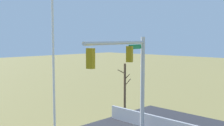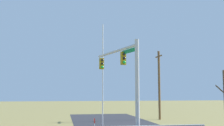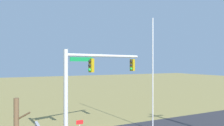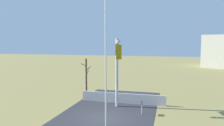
% 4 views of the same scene
% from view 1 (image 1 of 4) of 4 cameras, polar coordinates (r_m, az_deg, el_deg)
% --- Properties ---
extents(retaining_fence, '(0.20, 8.58, 1.02)m').
position_cam_1_polar(retaining_fence, '(19.67, 9.34, -12.45)').
color(retaining_fence, '#A8A8AD').
rests_on(retaining_fence, ground_plane).
extents(signal_mast, '(6.60, 1.92, 6.56)m').
position_cam_1_polar(signal_mast, '(16.44, 4.04, -1.32)').
color(signal_mast, '#B2B5BA').
rests_on(signal_mast, ground_plane).
extents(flagpole, '(0.10, 0.10, 9.47)m').
position_cam_1_polar(flagpole, '(11.90, -12.23, -3.15)').
color(flagpole, silver).
rests_on(flagpole, ground_plane).
extents(bare_tree, '(1.27, 1.02, 4.30)m').
position_cam_1_polar(bare_tree, '(23.52, 2.73, -5.20)').
color(bare_tree, brown).
rests_on(bare_tree, ground_plane).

